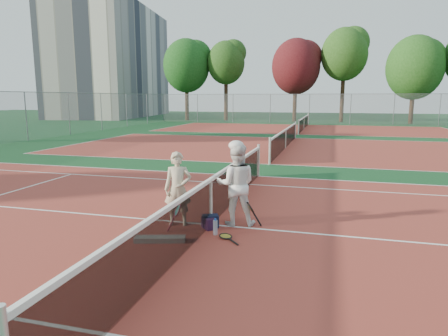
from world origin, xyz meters
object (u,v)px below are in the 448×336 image
object	(u,v)px
sports_bag_navy	(210,221)
player_a	(178,189)
racket_spare	(226,237)
sports_bag_purple	(209,223)
net_main	(211,202)
racket_red	(178,218)
water_bottle	(215,228)
player_b	(236,185)
racket_black_held	(250,215)
apartment_block	(113,63)

from	to	relation	value
sports_bag_navy	player_a	bearing A→B (deg)	-177.55
racket_spare	sports_bag_purple	size ratio (longest dim) A/B	2.07
racket_spare	sports_bag_navy	distance (m)	0.74
net_main	sports_bag_navy	world-z (taller)	net_main
racket_red	water_bottle	bearing A→B (deg)	-38.07
net_main	water_bottle	xyz separation A→B (m)	(0.26, -0.57, -0.36)
player_a	racket_spare	bearing A→B (deg)	-40.75
player_b	racket_red	world-z (taller)	player_b
player_b	sports_bag_purple	bearing A→B (deg)	30.09
net_main	racket_spare	xyz separation A→B (m)	(0.50, -0.68, -0.48)
racket_black_held	player_a	bearing A→B (deg)	-16.93
racket_spare	water_bottle	xyz separation A→B (m)	(-0.24, 0.11, 0.12)
water_bottle	player_b	bearing A→B (deg)	73.27
net_main	racket_red	distance (m)	0.79
player_a	player_b	size ratio (longest dim) A/B	0.90
player_a	player_b	world-z (taller)	player_b
water_bottle	player_a	bearing A→B (deg)	156.27
player_a	sports_bag_purple	size ratio (longest dim) A/B	5.38
net_main	apartment_block	xyz separation A→B (m)	(-28.00, 44.00, 6.99)
sports_bag_purple	apartment_block	bearing A→B (deg)	122.35
sports_bag_purple	water_bottle	bearing A→B (deg)	-53.68
racket_red	water_bottle	world-z (taller)	racket_red
racket_spare	racket_red	bearing A→B (deg)	36.97
water_bottle	racket_red	bearing A→B (deg)	176.31
net_main	player_b	size ratio (longest dim) A/B	6.35
apartment_block	racket_red	xyz separation A→B (m)	(27.45, -44.52, -7.23)
player_b	racket_spare	world-z (taller)	player_b
player_a	racket_red	bearing A→B (deg)	-87.61
net_main	sports_bag_purple	size ratio (longest dim) A/B	37.87
water_bottle	racket_black_held	bearing A→B (deg)	49.95
racket_black_held	water_bottle	xyz separation A→B (m)	(-0.56, -0.67, -0.12)
sports_bag_navy	racket_red	bearing A→B (deg)	-145.96
sports_bag_navy	sports_bag_purple	size ratio (longest dim) A/B	1.12
player_a	racket_black_held	xyz separation A→B (m)	(1.50, 0.26, -0.51)
racket_black_held	sports_bag_purple	xyz separation A→B (m)	(-0.80, -0.34, -0.15)
apartment_block	sports_bag_purple	bearing A→B (deg)	-57.65
racket_black_held	sports_bag_purple	world-z (taller)	racket_black_held
net_main	sports_bag_purple	bearing A→B (deg)	-84.74
net_main	player_a	xyz separation A→B (m)	(-0.67, -0.16, 0.27)
racket_red	racket_black_held	xyz separation A→B (m)	(1.37, 0.62, -0.01)
sports_bag_purple	racket_spare	bearing A→B (deg)	-42.53
net_main	racket_spare	world-z (taller)	net_main
sports_bag_navy	apartment_block	bearing A→B (deg)	122.42
racket_black_held	racket_spare	world-z (taller)	racket_black_held
racket_red	apartment_block	bearing A→B (deg)	87.29
apartment_block	racket_spare	bearing A→B (deg)	-57.47
apartment_block	player_a	distance (m)	52.37
net_main	apartment_block	size ratio (longest dim) A/B	0.50
player_a	racket_spare	distance (m)	1.49
player_b	sports_bag_navy	distance (m)	0.93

